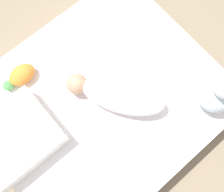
# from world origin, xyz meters

# --- Properties ---
(ground_plane) EXTENTS (12.00, 12.00, 0.00)m
(ground_plane) POSITION_xyz_m (0.00, 0.00, 0.00)
(ground_plane) COLOR #7A6B56
(bed_mattress) EXTENTS (1.18, 1.03, 0.17)m
(bed_mattress) POSITION_xyz_m (0.00, 0.00, 0.09)
(bed_mattress) COLOR white
(bed_mattress) RESTS_ON ground_plane
(swaddled_baby) EXTENTS (0.38, 0.47, 0.14)m
(swaddled_baby) POSITION_xyz_m (-0.07, 0.06, 0.25)
(swaddled_baby) COLOR white
(swaddled_baby) RESTS_ON bed_mattress
(pillow) EXTENTS (0.37, 0.32, 0.11)m
(pillow) POSITION_xyz_m (0.44, -0.09, 0.23)
(pillow) COLOR white
(pillow) RESTS_ON bed_mattress
(bunny_plush) EXTENTS (0.18, 0.18, 0.33)m
(bunny_plush) POSITION_xyz_m (-0.41, 0.36, 0.29)
(bunny_plush) COLOR silver
(bunny_plush) RESTS_ON bed_mattress
(turtle_plush) EXTENTS (0.18, 0.10, 0.08)m
(turtle_plush) POSITION_xyz_m (0.24, -0.34, 0.21)
(turtle_plush) COLOR orange
(turtle_plush) RESTS_ON bed_mattress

